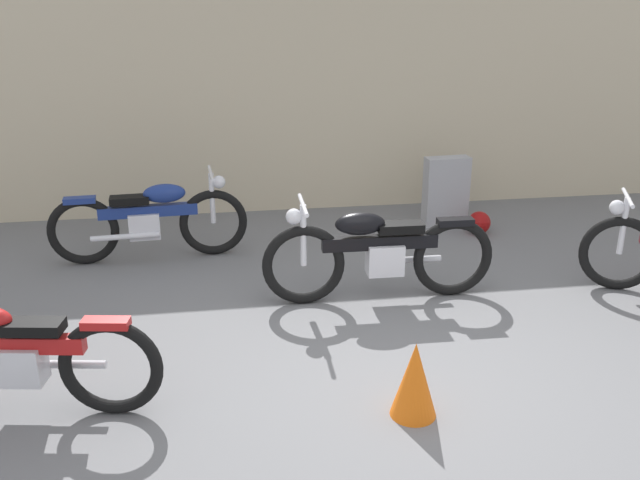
# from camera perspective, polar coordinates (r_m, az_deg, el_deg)

# --- Properties ---
(ground_plane) EXTENTS (40.00, 40.00, 0.00)m
(ground_plane) POSITION_cam_1_polar(r_m,az_deg,el_deg) (5.39, 5.99, -11.27)
(ground_plane) COLOR slate
(building_wall) EXTENTS (18.00, 0.30, 2.63)m
(building_wall) POSITION_cam_1_polar(r_m,az_deg,el_deg) (9.07, -0.75, 10.81)
(building_wall) COLOR beige
(building_wall) RESTS_ON ground_plane
(stone_marker) EXTENTS (0.55, 0.24, 0.84)m
(stone_marker) POSITION_cam_1_polar(r_m,az_deg,el_deg) (8.63, 10.17, 3.90)
(stone_marker) COLOR #9E9EA3
(stone_marker) RESTS_ON ground_plane
(helmet) EXTENTS (0.27, 0.27, 0.27)m
(helmet) POSITION_cam_1_polar(r_m,az_deg,el_deg) (8.48, 12.78, 1.38)
(helmet) COLOR maroon
(helmet) RESTS_ON ground_plane
(traffic_cone) EXTENTS (0.32, 0.32, 0.55)m
(traffic_cone) POSITION_cam_1_polar(r_m,az_deg,el_deg) (4.89, 7.67, -11.14)
(traffic_cone) COLOR orange
(traffic_cone) RESTS_ON ground_plane
(motorcycle_red) EXTENTS (2.02, 0.60, 0.91)m
(motorcycle_red) POSITION_cam_1_polar(r_m,az_deg,el_deg) (5.23, -23.84, -8.57)
(motorcycle_red) COLOR black
(motorcycle_red) RESTS_ON ground_plane
(motorcycle_black) EXTENTS (2.16, 0.60, 0.97)m
(motorcycle_black) POSITION_cam_1_polar(r_m,az_deg,el_deg) (6.47, 4.68, -1.00)
(motorcycle_black) COLOR black
(motorcycle_black) RESTS_ON ground_plane
(motorcycle_blue) EXTENTS (2.07, 0.58, 0.93)m
(motorcycle_blue) POSITION_cam_1_polar(r_m,az_deg,el_deg) (7.62, -13.57, 1.65)
(motorcycle_blue) COLOR black
(motorcycle_blue) RESTS_ON ground_plane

